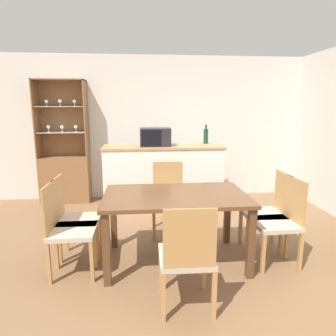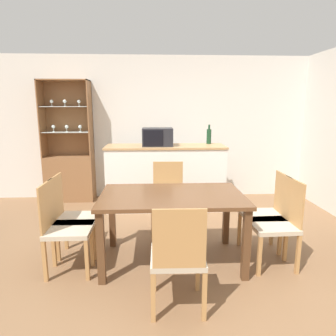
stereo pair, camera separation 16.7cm
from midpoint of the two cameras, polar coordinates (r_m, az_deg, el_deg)
The scene contains 13 objects.
ground_plane at distance 3.34m, azimuth 3.30°, elevation -18.18°, with size 18.00×18.00×0.00m, color brown.
wall_back at distance 5.54m, azimuth 0.54°, elevation 7.60°, with size 6.80×0.06×2.55m.
kitchen_counter at distance 4.93m, azimuth 0.49°, elevation -1.73°, with size 1.92×0.61×1.05m.
display_cabinet at distance 5.60m, azimuth -17.41°, elevation 0.01°, with size 0.84×0.36×2.11m.
dining_table at distance 3.18m, azimuth 2.25°, elevation -6.73°, with size 1.50×0.92×0.76m.
dining_chair_side_right_near at distance 3.40m, azimuth 21.35°, elevation -9.77°, with size 0.46×0.46×0.93m.
dining_chair_side_left_far at distance 3.46m, azimuth -16.48°, elevation -9.02°, with size 0.45×0.45×0.93m.
dining_chair_head_near at distance 2.52m, azimuth 3.86°, elevation -16.55°, with size 0.45×0.45×0.93m.
dining_chair_head_far at distance 4.00m, azimuth 1.24°, elevation -5.74°, with size 0.45×0.45×0.93m.
dining_chair_side_right_far at distance 3.63m, azimuth 19.60°, elevation -8.26°, with size 0.45×0.45×0.93m.
dining_chair_side_left_near at distance 3.21m, azimuth -17.64°, elevation -10.73°, with size 0.44×0.44×0.93m.
microwave at distance 4.79m, azimuth -1.03°, elevation 5.94°, with size 0.48×0.36×0.28m.
wine_bottle at distance 5.12m, azimuth 8.73°, elevation 6.04°, with size 0.08×0.08×0.32m.
Camera 2 is at (-0.24, -2.89, 1.65)m, focal length 32.00 mm.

